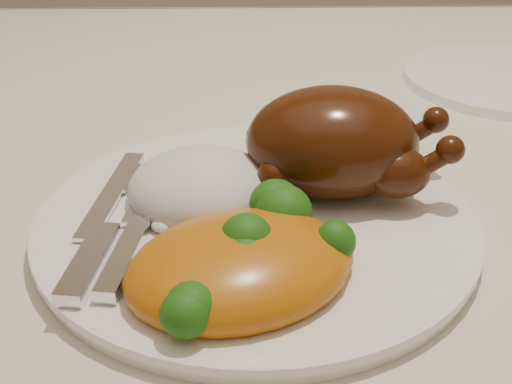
{
  "coord_description": "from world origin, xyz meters",
  "views": [
    {
      "loc": [
        0.09,
        -0.55,
        1.04
      ],
      "look_at": [
        0.1,
        -0.11,
        0.8
      ],
      "focal_mm": 50.0,
      "sensor_mm": 36.0,
      "label": 1
    }
  ],
  "objects_px": {
    "dining_table": "(142,261)",
    "side_plate": "(510,78)",
    "dinner_plate": "(256,225)",
    "roast_chicken": "(337,143)"
  },
  "relations": [
    {
      "from": "dining_table",
      "to": "side_plate",
      "type": "bearing_deg",
      "value": 25.72
    },
    {
      "from": "dining_table",
      "to": "dinner_plate",
      "type": "xyz_separation_m",
      "value": [
        0.1,
        -0.11,
        0.11
      ]
    },
    {
      "from": "dining_table",
      "to": "side_plate",
      "type": "distance_m",
      "value": 0.44
    },
    {
      "from": "side_plate",
      "to": "roast_chicken",
      "type": "relative_size",
      "value": 1.47
    },
    {
      "from": "dinner_plate",
      "to": "roast_chicken",
      "type": "bearing_deg",
      "value": 32.92
    },
    {
      "from": "dinner_plate",
      "to": "roast_chicken",
      "type": "distance_m",
      "value": 0.09
    },
    {
      "from": "dining_table",
      "to": "roast_chicken",
      "type": "bearing_deg",
      "value": -24.75
    },
    {
      "from": "dining_table",
      "to": "roast_chicken",
      "type": "xyz_separation_m",
      "value": [
        0.16,
        -0.08,
        0.15
      ]
    },
    {
      "from": "dining_table",
      "to": "dinner_plate",
      "type": "relative_size",
      "value": 5.19
    },
    {
      "from": "side_plate",
      "to": "roast_chicken",
      "type": "xyz_separation_m",
      "value": [
        -0.22,
        -0.26,
        0.05
      ]
    }
  ]
}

